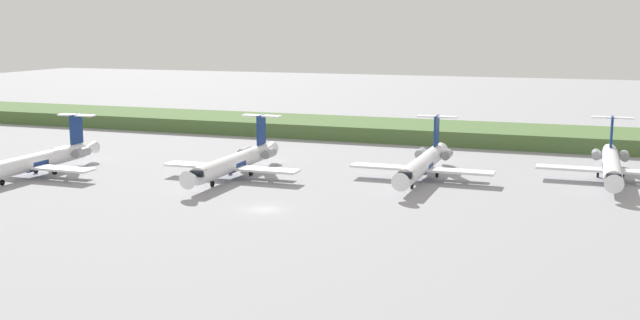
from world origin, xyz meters
TOP-DOWN VIEW (x-y plane):
  - ground_plane at (0.00, 30.00)m, footprint 500.00×500.00m
  - grass_berm at (0.00, 70.64)m, footprint 320.00×20.00m
  - regional_jet_second at (-44.16, 8.73)m, footprint 22.81×31.00m
  - regional_jet_third at (-13.29, 18.71)m, footprint 22.81×31.00m
  - regional_jet_fourth at (15.64, 27.67)m, footprint 22.81×31.00m
  - regional_jet_fifth at (43.99, 36.38)m, footprint 22.81×31.00m

SIDE VIEW (x-z plane):
  - ground_plane at x=0.00m, z-range 0.00..0.00m
  - grass_berm at x=0.00m, z-range 0.00..3.13m
  - regional_jet_second at x=-44.16m, z-range -1.96..7.04m
  - regional_jet_third at x=-13.29m, z-range -1.96..7.04m
  - regional_jet_fourth at x=15.64m, z-range -1.96..7.04m
  - regional_jet_fifth at x=43.99m, z-range -1.96..7.04m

